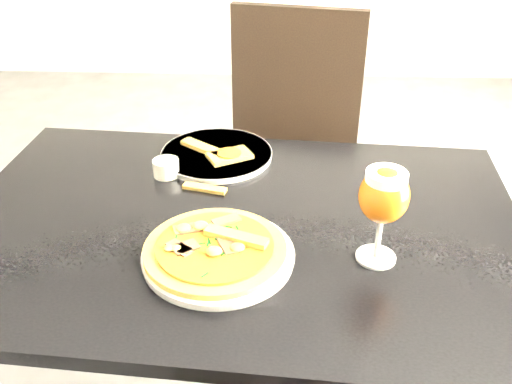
{
  "coord_description": "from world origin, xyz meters",
  "views": [
    {
      "loc": [
        0.24,
        -0.98,
        1.43
      ],
      "look_at": [
        0.2,
        0.0,
        0.83
      ],
      "focal_mm": 40.0,
      "sensor_mm": 36.0,
      "label": 1
    }
  ],
  "objects_px": {
    "dining_table": "(237,255)",
    "chair_far": "(287,154)",
    "pizza": "(216,248)",
    "beer_glass": "(384,196)"
  },
  "relations": [
    {
      "from": "dining_table",
      "to": "chair_far",
      "type": "bearing_deg",
      "value": 84.76
    },
    {
      "from": "dining_table",
      "to": "pizza",
      "type": "bearing_deg",
      "value": -98.95
    },
    {
      "from": "dining_table",
      "to": "beer_glass",
      "type": "bearing_deg",
      "value": -18.32
    },
    {
      "from": "dining_table",
      "to": "beer_glass",
      "type": "distance_m",
      "value": 0.38
    },
    {
      "from": "pizza",
      "to": "beer_glass",
      "type": "relative_size",
      "value": 1.41
    },
    {
      "from": "chair_far",
      "to": "pizza",
      "type": "height_order",
      "value": "chair_far"
    },
    {
      "from": "chair_far",
      "to": "pizza",
      "type": "distance_m",
      "value": 0.87
    },
    {
      "from": "chair_far",
      "to": "dining_table",
      "type": "bearing_deg",
      "value": -88.24
    },
    {
      "from": "beer_glass",
      "to": "dining_table",
      "type": "bearing_deg",
      "value": 157.53
    },
    {
      "from": "chair_far",
      "to": "beer_glass",
      "type": "xyz_separation_m",
      "value": [
        0.16,
        -0.81,
        0.34
      ]
    }
  ]
}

